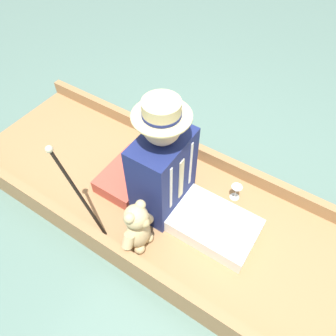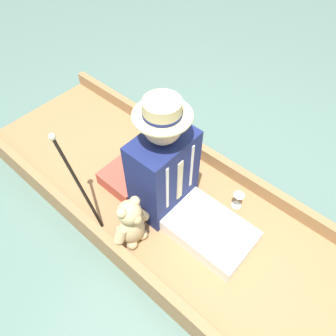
{
  "view_description": "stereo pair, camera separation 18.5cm",
  "coord_description": "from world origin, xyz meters",
  "px_view_note": "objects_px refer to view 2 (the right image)",
  "views": [
    {
      "loc": [
        1.07,
        0.58,
        2.07
      ],
      "look_at": [
        0.01,
        -0.11,
        0.55
      ],
      "focal_mm": 35.0,
      "sensor_mm": 36.0,
      "label": 1
    },
    {
      "loc": [
        0.96,
        0.73,
        2.07
      ],
      "look_at": [
        0.01,
        -0.11,
        0.55
      ],
      "focal_mm": 35.0,
      "sensor_mm": 36.0,
      "label": 2
    }
  ],
  "objects_px": {
    "walking_cane": "(74,175)",
    "teddy_bear": "(131,224)",
    "seated_person": "(173,180)",
    "wine_glass": "(238,198)"
  },
  "relations": [
    {
      "from": "walking_cane",
      "to": "teddy_bear",
      "type": "bearing_deg",
      "value": 100.87
    },
    {
      "from": "seated_person",
      "to": "teddy_bear",
      "type": "xyz_separation_m",
      "value": [
        0.34,
        -0.04,
        -0.14
      ]
    },
    {
      "from": "seated_person",
      "to": "wine_glass",
      "type": "distance_m",
      "value": 0.5
    },
    {
      "from": "seated_person",
      "to": "teddy_bear",
      "type": "bearing_deg",
      "value": 2.94
    },
    {
      "from": "seated_person",
      "to": "wine_glass",
      "type": "bearing_deg",
      "value": 143.83
    },
    {
      "from": "teddy_bear",
      "to": "walking_cane",
      "type": "bearing_deg",
      "value": -79.13
    },
    {
      "from": "teddy_bear",
      "to": "wine_glass",
      "type": "bearing_deg",
      "value": 151.68
    },
    {
      "from": "teddy_bear",
      "to": "walking_cane",
      "type": "height_order",
      "value": "walking_cane"
    },
    {
      "from": "wine_glass",
      "to": "seated_person",
      "type": "bearing_deg",
      "value": -45.29
    },
    {
      "from": "seated_person",
      "to": "walking_cane",
      "type": "xyz_separation_m",
      "value": [
        0.42,
        -0.42,
        0.08
      ]
    }
  ]
}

